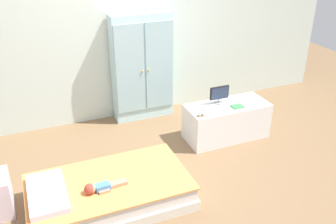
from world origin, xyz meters
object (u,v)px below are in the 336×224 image
object	(u,v)px
doll	(98,188)
tv_monitor	(219,94)
rocking_horse_toy	(202,112)
tv_stand	(226,121)
wardrobe	(142,67)
book_green	(237,106)
bed	(110,192)

from	to	relation	value
doll	tv_monitor	distance (m)	1.90
doll	rocking_horse_toy	xyz separation A→B (m)	(1.34, 0.62, 0.20)
doll	tv_monitor	size ratio (longest dim) A/B	1.60
tv_stand	rocking_horse_toy	xyz separation A→B (m)	(-0.42, -0.15, 0.27)
wardrobe	rocking_horse_toy	distance (m)	1.15
book_green	rocking_horse_toy	bearing A→B (deg)	-174.42
bed	book_green	bearing A→B (deg)	18.27
wardrobe	tv_stand	world-z (taller)	wardrobe
bed	doll	size ratio (longest dim) A/B	3.80
bed	rocking_horse_toy	size ratio (longest dim) A/B	13.72
rocking_horse_toy	book_green	world-z (taller)	rocking_horse_toy
doll	tv_monitor	bearing A→B (deg)	26.63
bed	wardrobe	distance (m)	1.92
tv_monitor	rocking_horse_toy	world-z (taller)	tv_monitor
tv_monitor	rocking_horse_toy	distance (m)	0.42
doll	wardrobe	bearing A→B (deg)	59.41
tv_stand	tv_monitor	xyz separation A→B (m)	(-0.08, 0.08, 0.35)
wardrobe	rocking_horse_toy	bearing A→B (deg)	-72.82
tv_stand	tv_monitor	distance (m)	0.37
wardrobe	rocking_horse_toy	size ratio (longest dim) A/B	13.01
rocking_horse_toy	wardrobe	bearing A→B (deg)	107.18
bed	wardrobe	bearing A→B (deg)	61.05
bed	book_green	xyz separation A→B (m)	(1.72, 0.57, 0.33)
wardrobe	rocking_horse_toy	xyz separation A→B (m)	(0.33, -1.08, -0.22)
rocking_horse_toy	bed	bearing A→B (deg)	-156.97
tv_monitor	book_green	bearing A→B (deg)	-48.76
doll	rocking_horse_toy	world-z (taller)	rocking_horse_toy
book_green	doll	bearing A→B (deg)	-160.00
doll	rocking_horse_toy	size ratio (longest dim) A/B	3.61
tv_monitor	book_green	world-z (taller)	tv_monitor
bed	doll	bearing A→B (deg)	-139.86
wardrobe	tv_stand	distance (m)	1.30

